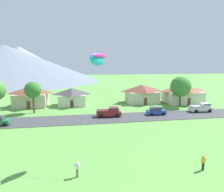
{
  "coord_description": "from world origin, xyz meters",
  "views": [
    {
      "loc": [
        -4.42,
        -9.86,
        11.22
      ],
      "look_at": [
        0.37,
        17.89,
        6.65
      ],
      "focal_mm": 31.7,
      "sensor_mm": 36.0,
      "label": 1
    }
  ],
  "objects_px": {
    "house_rightmost": "(182,93)",
    "tree_center": "(33,90)",
    "house_leftmost": "(142,93)",
    "watcher_person": "(203,162)",
    "house_left_center": "(72,96)",
    "pickup_truck_white_east_side": "(201,108)",
    "tree_left_of_center": "(181,87)",
    "parked_car_blue_mid_west": "(156,111)",
    "house_right_center": "(31,96)",
    "pickup_truck_maroon_west_side": "(109,112)",
    "kite_flyer_with_kite": "(97,63)"
  },
  "relations": [
    {
      "from": "kite_flyer_with_kite",
      "to": "tree_left_of_center",
      "type": "bearing_deg",
      "value": 45.52
    },
    {
      "from": "house_leftmost",
      "to": "watcher_person",
      "type": "xyz_separation_m",
      "value": [
        -5.29,
        -36.94,
        -1.85
      ]
    },
    {
      "from": "house_left_center",
      "to": "house_right_center",
      "type": "height_order",
      "value": "house_right_center"
    },
    {
      "from": "pickup_truck_maroon_west_side",
      "to": "tree_left_of_center",
      "type": "bearing_deg",
      "value": 18.39
    },
    {
      "from": "pickup_truck_white_east_side",
      "to": "kite_flyer_with_kite",
      "type": "bearing_deg",
      "value": -144.73
    },
    {
      "from": "pickup_truck_white_east_side",
      "to": "watcher_person",
      "type": "height_order",
      "value": "pickup_truck_white_east_side"
    },
    {
      "from": "parked_car_blue_mid_west",
      "to": "pickup_truck_white_east_side",
      "type": "bearing_deg",
      "value": 4.27
    },
    {
      "from": "house_right_center",
      "to": "parked_car_blue_mid_west",
      "type": "height_order",
      "value": "house_right_center"
    },
    {
      "from": "tree_center",
      "to": "pickup_truck_white_east_side",
      "type": "bearing_deg",
      "value": -8.31
    },
    {
      "from": "pickup_truck_white_east_side",
      "to": "watcher_person",
      "type": "bearing_deg",
      "value": -123.41
    },
    {
      "from": "house_right_center",
      "to": "kite_flyer_with_kite",
      "type": "distance_m",
      "value": 36.52
    },
    {
      "from": "tree_center",
      "to": "tree_left_of_center",
      "type": "bearing_deg",
      "value": 0.39
    },
    {
      "from": "tree_center",
      "to": "house_rightmost",
      "type": "bearing_deg",
      "value": 8.05
    },
    {
      "from": "house_leftmost",
      "to": "house_rightmost",
      "type": "relative_size",
      "value": 0.85
    },
    {
      "from": "parked_car_blue_mid_west",
      "to": "watcher_person",
      "type": "xyz_separation_m",
      "value": [
        -4.01,
        -22.84,
        0.01
      ]
    },
    {
      "from": "house_left_center",
      "to": "tree_center",
      "type": "distance_m",
      "value": 11.58
    },
    {
      "from": "tree_center",
      "to": "parked_car_blue_mid_west",
      "type": "height_order",
      "value": "tree_center"
    },
    {
      "from": "pickup_truck_white_east_side",
      "to": "house_rightmost",
      "type": "bearing_deg",
      "value": 83.04
    },
    {
      "from": "house_left_center",
      "to": "parked_car_blue_mid_west",
      "type": "bearing_deg",
      "value": -36.65
    },
    {
      "from": "house_rightmost",
      "to": "tree_center",
      "type": "height_order",
      "value": "tree_center"
    },
    {
      "from": "house_left_center",
      "to": "tree_left_of_center",
      "type": "bearing_deg",
      "value": -14.23
    },
    {
      "from": "house_rightmost",
      "to": "watcher_person",
      "type": "bearing_deg",
      "value": -115.91
    },
    {
      "from": "house_rightmost",
      "to": "watcher_person",
      "type": "distance_m",
      "value": 39.0
    },
    {
      "from": "tree_left_of_center",
      "to": "pickup_truck_white_east_side",
      "type": "distance_m",
      "value": 7.68
    },
    {
      "from": "tree_left_of_center",
      "to": "pickup_truck_maroon_west_side",
      "type": "bearing_deg",
      "value": -161.61
    },
    {
      "from": "house_rightmost",
      "to": "tree_left_of_center",
      "type": "height_order",
      "value": "tree_left_of_center"
    },
    {
      "from": "house_right_center",
      "to": "parked_car_blue_mid_west",
      "type": "relative_size",
      "value": 2.06
    },
    {
      "from": "house_right_center",
      "to": "kite_flyer_with_kite",
      "type": "height_order",
      "value": "kite_flyer_with_kite"
    },
    {
      "from": "pickup_truck_white_east_side",
      "to": "house_leftmost",
      "type": "bearing_deg",
      "value": 128.05
    },
    {
      "from": "pickup_truck_white_east_side",
      "to": "kite_flyer_with_kite",
      "type": "relative_size",
      "value": 0.42
    },
    {
      "from": "house_right_center",
      "to": "watcher_person",
      "type": "xyz_separation_m",
      "value": [
        25.35,
        -37.4,
        -1.91
      ]
    },
    {
      "from": "house_leftmost",
      "to": "tree_left_of_center",
      "type": "bearing_deg",
      "value": -42.16
    },
    {
      "from": "house_leftmost",
      "to": "pickup_truck_white_east_side",
      "type": "bearing_deg",
      "value": -51.95
    },
    {
      "from": "pickup_truck_maroon_west_side",
      "to": "pickup_truck_white_east_side",
      "type": "relative_size",
      "value": 1.01
    },
    {
      "from": "watcher_person",
      "to": "tree_left_of_center",
      "type": "bearing_deg",
      "value": 65.69
    },
    {
      "from": "house_left_center",
      "to": "tree_left_of_center",
      "type": "relative_size",
      "value": 0.94
    },
    {
      "from": "parked_car_blue_mid_west",
      "to": "pickup_truck_maroon_west_side",
      "type": "height_order",
      "value": "pickup_truck_maroon_west_side"
    },
    {
      "from": "pickup_truck_white_east_side",
      "to": "house_right_center",
      "type": "bearing_deg",
      "value": 161.54
    },
    {
      "from": "house_left_center",
      "to": "parked_car_blue_mid_west",
      "type": "relative_size",
      "value": 1.79
    },
    {
      "from": "parked_car_blue_mid_west",
      "to": "kite_flyer_with_kite",
      "type": "height_order",
      "value": "kite_flyer_with_kite"
    },
    {
      "from": "parked_car_blue_mid_west",
      "to": "pickup_truck_maroon_west_side",
      "type": "xyz_separation_m",
      "value": [
        -10.47,
        0.18,
        0.19
      ]
    },
    {
      "from": "house_left_center",
      "to": "pickup_truck_white_east_side",
      "type": "xyz_separation_m",
      "value": [
        30.29,
        -13.02,
        -1.4
      ]
    },
    {
      "from": "house_right_center",
      "to": "parked_car_blue_mid_west",
      "type": "xyz_separation_m",
      "value": [
        29.36,
        -14.55,
        -1.92
      ]
    },
    {
      "from": "house_leftmost",
      "to": "pickup_truck_maroon_west_side",
      "type": "height_order",
      "value": "house_leftmost"
    },
    {
      "from": "tree_left_of_center",
      "to": "tree_center",
      "type": "height_order",
      "value": "tree_left_of_center"
    },
    {
      "from": "house_left_center",
      "to": "kite_flyer_with_kite",
      "type": "height_order",
      "value": "kite_flyer_with_kite"
    },
    {
      "from": "pickup_truck_maroon_west_side",
      "to": "watcher_person",
      "type": "height_order",
      "value": "pickup_truck_maroon_west_side"
    },
    {
      "from": "house_right_center",
      "to": "tree_center",
      "type": "xyz_separation_m",
      "value": [
        2.24,
        -8.03,
        2.56
      ]
    },
    {
      "from": "tree_center",
      "to": "kite_flyer_with_kite",
      "type": "xyz_separation_m",
      "value": [
        12.33,
        -24.34,
        6.01
      ]
    },
    {
      "from": "house_left_center",
      "to": "parked_car_blue_mid_west",
      "type": "distance_m",
      "value": 23.31
    }
  ]
}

